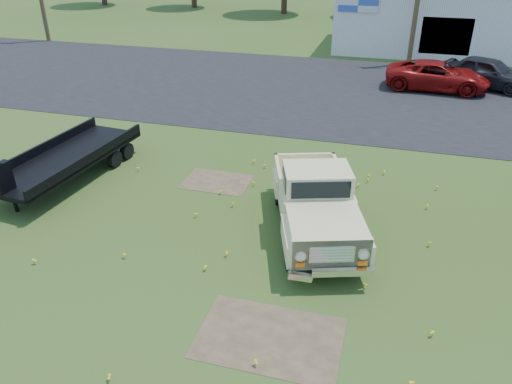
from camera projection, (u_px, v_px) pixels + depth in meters
ground at (243, 248)px, 13.35m from camera, size 140.00×140.00×0.00m
asphalt_lot at (328, 91)px, 26.07m from camera, size 90.00×14.00×0.02m
dirt_patch_a at (270, 338)px, 10.44m from camera, size 3.00×2.00×0.01m
dirt_patch_b at (217, 182)px, 16.80m from camera, size 2.20×1.60×0.01m
commercial_building at (444, 18)px, 33.80m from camera, size 14.20×8.20×4.15m
vintage_pickup_truck at (316, 201)px, 13.62m from camera, size 3.71×5.82×1.97m
flatbed_trailer at (66, 155)px, 16.63m from camera, size 2.68×6.48×1.72m
red_pickup at (437, 76)px, 25.85m from camera, size 5.31×2.65×1.44m
dark_sedan at (488, 73)px, 26.19m from camera, size 4.96×3.71×1.57m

